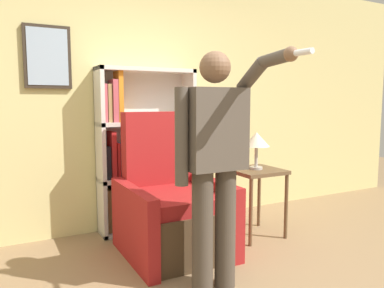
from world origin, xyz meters
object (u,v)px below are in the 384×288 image
at_px(armchair, 171,210).
at_px(side_table, 256,180).
at_px(bookcase, 138,154).
at_px(table_lamp, 256,141).
at_px(person_standing, 215,157).

xyz_separation_m(armchair, side_table, (0.92, -0.03, 0.19)).
bearing_deg(bookcase, side_table, -35.71).
xyz_separation_m(bookcase, table_lamp, (0.99, -0.71, 0.15)).
xyz_separation_m(bookcase, side_table, (0.99, -0.71, -0.24)).
distance_m(armchair, person_standing, 0.99).
height_order(armchair, side_table, armchair).
xyz_separation_m(armchair, person_standing, (-0.02, -0.80, 0.59)).
height_order(armchair, person_standing, person_standing).
bearing_deg(table_lamp, bookcase, 144.29).
relative_size(armchair, person_standing, 0.74).
relative_size(person_standing, table_lamp, 4.58).
bearing_deg(side_table, person_standing, -140.81).
height_order(bookcase, side_table, bookcase).
bearing_deg(bookcase, table_lamp, -35.71).
bearing_deg(table_lamp, person_standing, -140.81).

